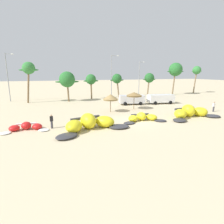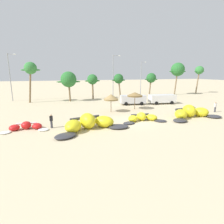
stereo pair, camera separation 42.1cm
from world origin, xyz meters
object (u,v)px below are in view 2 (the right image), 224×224
at_px(beach_umbrella_middle, 135,94).
at_px(palm_center_right, 151,78).
at_px(parked_van, 162,98).
at_px(kite_center, 191,113).
at_px(palm_center_left, 119,79).
at_px(palm_left_of_gap, 92,80).
at_px(lamppost_east_center, 141,77).
at_px(palm_right_of_gap, 178,70).
at_px(palm_left, 69,80).
at_px(person_by_umbrellas, 51,121).
at_px(kite_far_left, 26,127).
at_px(kite_left_of_center, 142,118).
at_px(beach_umbrella_near_van, 111,97).
at_px(lamppost_west_center, 114,74).
at_px(person_near_kites, 215,107).
at_px(palm_leftmost, 30,69).
at_px(lamppost_west, 10,75).
at_px(kite_left, 89,123).
at_px(palm_right, 199,71).
at_px(parked_car_second, 132,99).

bearing_deg(beach_umbrella_middle, palm_center_right, 51.95).
bearing_deg(parked_van, beach_umbrella_middle, -156.36).
height_order(kite_center, palm_center_left, palm_center_left).
bearing_deg(palm_left_of_gap, lamppost_east_center, 8.58).
xyz_separation_m(palm_right_of_gap, lamppost_east_center, (-10.54, 1.37, -1.92)).
bearing_deg(palm_left, beach_umbrella_middle, -51.50).
bearing_deg(person_by_umbrellas, kite_far_left, 174.13).
relative_size(kite_left_of_center, lamppost_east_center, 0.67).
relative_size(beach_umbrella_near_van, lamppost_west_center, 0.27).
bearing_deg(person_near_kites, parked_van, 111.10).
distance_m(palm_center_left, lamppost_east_center, 6.87).
bearing_deg(palm_leftmost, beach_umbrella_middle, -37.32).
height_order(beach_umbrella_middle, parked_van, beach_umbrella_middle).
height_order(palm_center_left, lamppost_east_center, lamppost_east_center).
xyz_separation_m(palm_left, palm_left_of_gap, (5.69, 2.11, -0.18)).
bearing_deg(lamppost_west, palm_left_of_gap, -7.34).
height_order(kite_left, palm_right, palm_right).
height_order(beach_umbrella_near_van, person_near_kites, beach_umbrella_near_van).
relative_size(kite_left_of_center, palm_right, 0.75).
relative_size(parked_car_second, palm_center_left, 0.88).
distance_m(kite_left_of_center, lamppost_west_center, 24.60).
height_order(parked_van, person_by_umbrellas, parked_van).
relative_size(palm_left, lamppost_west_center, 0.62).
xyz_separation_m(parked_van, person_by_umbrellas, (-21.23, -10.26, -0.27)).
xyz_separation_m(person_near_kites, palm_left, (-21.14, 18.71, 3.91)).
distance_m(kite_far_left, parked_car_second, 21.03).
bearing_deg(person_near_kites, palm_right, 51.99).
bearing_deg(palm_leftmost, person_near_kites, -34.27).
relative_size(parked_van, person_by_umbrellas, 3.40).
bearing_deg(parked_car_second, kite_center, -74.02).
xyz_separation_m(kite_far_left, beach_umbrella_middle, (16.42, 6.67, 2.23)).
xyz_separation_m(palm_leftmost, palm_center_right, (29.34, 2.02, -2.19)).
distance_m(palm_left, lamppost_west, 12.75).
bearing_deg(beach_umbrella_middle, palm_left, 128.50).
bearing_deg(parked_van, person_by_umbrellas, -154.22).
bearing_deg(palm_left, palm_right_of_gap, 5.38).
height_order(kite_far_left, beach_umbrella_near_van, beach_umbrella_near_van).
bearing_deg(palm_center_right, palm_leftmost, -176.05).
xyz_separation_m(kite_far_left, kite_left, (6.74, -2.08, 0.34)).
height_order(beach_umbrella_middle, lamppost_west_center, lamppost_west_center).
bearing_deg(beach_umbrella_near_van, parked_car_second, 40.42).
distance_m(kite_left, palm_left_of_gap, 24.27).
bearing_deg(kite_far_left, lamppost_west, 103.02).
bearing_deg(kite_left_of_center, beach_umbrella_near_van, 109.00).
xyz_separation_m(beach_umbrella_near_van, parked_car_second, (6.12, 5.21, -1.30)).
bearing_deg(lamppost_east_center, kite_center, -100.86).
xyz_separation_m(kite_far_left, person_near_kites, (27.64, 0.43, 0.49)).
relative_size(kite_left_of_center, lamppost_west, 0.60).
bearing_deg(palm_center_left, beach_umbrella_middle, -100.33).
height_order(palm_center_right, palm_right_of_gap, palm_right_of_gap).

